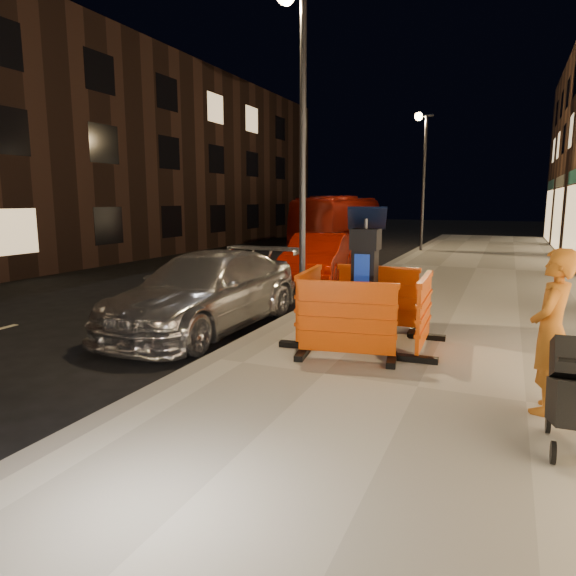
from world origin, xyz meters
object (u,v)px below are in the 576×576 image
at_px(car_red, 318,281).
at_px(man, 551,332).
at_px(barrier_front, 347,321).
at_px(bus_doubledecker, 339,244).
at_px(barrier_bldgside, 424,313).
at_px(car_silver, 207,328).
at_px(barrier_back, 378,298).
at_px(barrier_kerbside, 309,304).
at_px(parking_kiosk, 365,280).

relative_size(car_red, man, 2.44).
distance_m(barrier_front, bus_doubledecker, 21.55).
bearing_deg(bus_doubledecker, barrier_bldgside, -68.74).
bearing_deg(car_silver, barrier_front, -19.99).
bearing_deg(barrier_back, car_red, 118.07).
height_order(barrier_bldgside, man, man).
height_order(barrier_back, car_red, barrier_back).
relative_size(barrier_kerbside, car_red, 0.34).
bearing_deg(man, car_red, -128.98).
xyz_separation_m(barrier_kerbside, man, (3.52, -1.87, 0.33)).
distance_m(barrier_bldgside, man, 2.50).
distance_m(barrier_front, man, 2.75).
bearing_deg(man, car_silver, -93.85).
bearing_deg(car_silver, bus_doubledecker, 101.96).
height_order(barrier_front, man, man).
relative_size(barrier_front, barrier_bldgside, 1.00).
bearing_deg(bus_doubledecker, parking_kiosk, -71.20).
relative_size(barrier_front, man, 0.82).
height_order(barrier_kerbside, car_silver, barrier_kerbside).
height_order(parking_kiosk, barrier_back, parking_kiosk).
distance_m(barrier_bldgside, car_silver, 4.23).
distance_m(barrier_kerbside, car_red, 7.13).
bearing_deg(barrier_back, barrier_kerbside, -135.97).
xyz_separation_m(barrier_bldgside, man, (1.62, -1.87, 0.33)).
bearing_deg(barrier_back, barrier_bldgside, -45.97).
height_order(barrier_kerbside, car_red, barrier_kerbside).
bearing_deg(barrier_front, car_red, 103.70).
xyz_separation_m(parking_kiosk, car_silver, (-3.20, 0.34, -1.19)).
distance_m(barrier_kerbside, barrier_bldgside, 1.90).
distance_m(barrier_kerbside, man, 4.00).
bearing_deg(man, barrier_back, -120.59).
distance_m(barrier_bldgside, bus_doubledecker, 20.98).
bearing_deg(car_silver, parking_kiosk, -4.09).
bearing_deg(barrier_back, barrier_front, -90.97).
height_order(barrier_back, bus_doubledecker, bus_doubledecker).
relative_size(barrier_front, car_silver, 0.30).
distance_m(barrier_kerbside, bus_doubledecker, 20.37).
height_order(barrier_bldgside, car_red, barrier_bldgside).
xyz_separation_m(barrier_kerbside, car_red, (-2.26, 6.73, -0.73)).
relative_size(parking_kiosk, man, 1.15).
xyz_separation_m(barrier_front, car_silver, (-3.20, 1.29, -0.73)).
xyz_separation_m(parking_kiosk, barrier_bldgside, (0.95, 0.00, -0.46)).
height_order(barrier_back, car_silver, barrier_back).
bearing_deg(barrier_bldgside, man, -141.20).
bearing_deg(man, parking_kiosk, -108.99).
bearing_deg(parking_kiosk, man, -40.11).
xyz_separation_m(barrier_kerbside, car_silver, (-2.25, 0.34, -0.73)).
height_order(parking_kiosk, man, parking_kiosk).
height_order(car_red, man, man).
relative_size(barrier_bldgside, car_red, 0.34).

